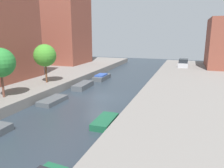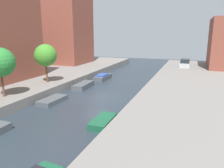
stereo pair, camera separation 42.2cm
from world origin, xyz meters
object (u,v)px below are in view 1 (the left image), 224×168
(street_tree_2, at_px, (0,63))
(street_tree_3, at_px, (45,56))
(moored_boat_left_2, at_px, (53,101))
(moored_boat_left_3, at_px, (83,86))
(apartment_tower_far, at_px, (60,11))
(moored_boat_right_2, at_px, (105,121))
(moored_boat_left_4, at_px, (102,77))
(parked_car, at_px, (183,63))

(street_tree_2, relative_size, street_tree_3, 1.00)
(moored_boat_left_2, height_order, moored_boat_left_3, moored_boat_left_3)
(apartment_tower_far, xyz_separation_m, street_tree_2, (8.58, -24.78, -7.28))
(apartment_tower_far, bearing_deg, moored_boat_left_2, -60.60)
(moored_boat_left_3, height_order, moored_boat_right_2, moored_boat_left_3)
(moored_boat_left_2, xyz_separation_m, moored_boat_right_2, (7.32, -3.43, 0.01))
(moored_boat_left_4, bearing_deg, moored_boat_left_3, -92.73)
(parked_car, relative_size, moored_boat_left_2, 1.24)
(moored_boat_left_4, bearing_deg, street_tree_3, -117.02)
(street_tree_2, bearing_deg, moored_boat_right_2, -4.00)
(apartment_tower_far, bearing_deg, parked_car, 6.62)
(moored_boat_left_2, relative_size, moored_boat_left_4, 0.83)
(moored_boat_left_3, xyz_separation_m, moored_boat_right_2, (7.19, -10.24, -0.09))
(street_tree_3, bearing_deg, moored_boat_left_4, 62.98)
(parked_car, bearing_deg, street_tree_2, -120.63)
(street_tree_3, bearing_deg, moored_boat_left_3, 30.84)
(moored_boat_left_4, bearing_deg, parked_car, 45.22)
(parked_car, distance_m, moored_boat_left_3, 22.06)
(parked_car, bearing_deg, moored_boat_left_4, -134.78)
(moored_boat_left_2, bearing_deg, street_tree_2, -145.79)
(street_tree_2, height_order, street_tree_3, street_tree_3)
(street_tree_3, height_order, moored_boat_left_2, street_tree_3)
(moored_boat_left_3, relative_size, moored_boat_left_4, 0.96)
(moored_boat_left_2, xyz_separation_m, moored_boat_left_4, (0.42, 12.86, 0.15))
(street_tree_2, height_order, moored_boat_left_4, street_tree_2)
(apartment_tower_far, xyz_separation_m, parked_car, (24.97, 2.90, -10.12))
(street_tree_3, relative_size, moored_boat_left_4, 1.15)
(parked_car, height_order, moored_boat_right_2, parked_car)
(moored_boat_right_2, bearing_deg, moored_boat_left_4, 112.95)
(parked_car, bearing_deg, moored_boat_right_2, -100.31)
(apartment_tower_far, height_order, street_tree_3, apartment_tower_far)
(apartment_tower_far, distance_m, moored_boat_right_2, 34.31)
(street_tree_3, bearing_deg, parked_car, 51.53)
(parked_car, distance_m, moored_boat_left_4, 17.19)
(street_tree_2, height_order, moored_boat_left_3, street_tree_2)
(apartment_tower_far, bearing_deg, street_tree_2, -70.90)
(apartment_tower_far, bearing_deg, moored_boat_left_3, -50.56)
(apartment_tower_far, bearing_deg, moored_boat_left_4, -35.72)
(street_tree_2, bearing_deg, apartment_tower_far, 109.10)
(moored_boat_left_3, bearing_deg, street_tree_2, -113.05)
(street_tree_2, xyz_separation_m, moored_boat_left_4, (4.31, 15.51, -4.07))
(moored_boat_left_2, bearing_deg, parked_car, 63.46)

